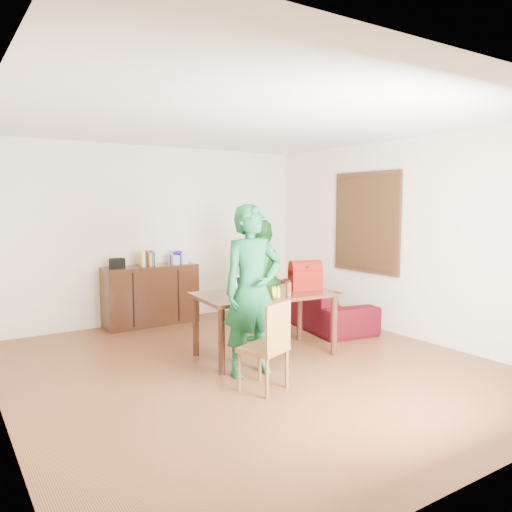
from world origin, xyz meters
TOP-DOWN VIEW (x-y plane):
  - room at (0.01, 0.13)m, footprint 5.20×5.70m
  - table at (0.38, 0.29)m, footprint 1.72×1.07m
  - chair at (-0.26, -0.64)m, footprint 0.51×0.50m
  - person_near at (-0.12, -0.20)m, footprint 0.71×0.50m
  - person_far at (0.73, 0.99)m, footprint 0.92×0.80m
  - laptop at (0.14, 0.20)m, footprint 0.35×0.27m
  - bananas at (0.27, -0.09)m, footprint 0.14×0.09m
  - bottle at (0.49, -0.03)m, footprint 0.07×0.07m
  - red_bag at (0.92, 0.20)m, footprint 0.44×0.33m
  - sofa at (1.95, 1.19)m, footprint 1.15×2.19m

SIDE VIEW (x-z plane):
  - chair at x=-0.26m, z-range -0.18..0.70m
  - sofa at x=1.95m, z-range 0.00..0.61m
  - table at x=0.38m, z-range 0.29..1.06m
  - bananas at x=0.27m, z-range 0.77..0.82m
  - person_far at x=0.73m, z-range 0.00..1.61m
  - laptop at x=0.14m, z-range 0.70..0.92m
  - bottle at x=0.49m, z-range 0.77..0.95m
  - red_bag at x=0.92m, z-range 0.77..1.05m
  - person_near at x=-0.12m, z-range 0.00..1.82m
  - room at x=0.01m, z-range -0.14..2.76m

